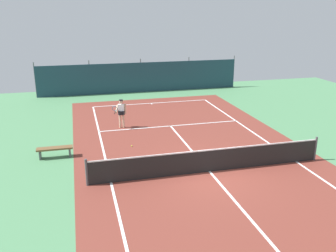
{
  "coord_description": "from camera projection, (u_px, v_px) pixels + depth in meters",
  "views": [
    {
      "loc": [
        -5.15,
        -13.04,
        6.51
      ],
      "look_at": [
        -0.83,
        3.76,
        0.9
      ],
      "focal_mm": 38.93,
      "sensor_mm": 36.0,
      "label": 1
    }
  ],
  "objects": [
    {
      "name": "ground_plane",
      "position": [
        210.0,
        172.0,
        15.24
      ],
      "size": [
        36.0,
        36.0,
        0.0
      ],
      "primitive_type": "plane",
      "color": "#4C8456"
    },
    {
      "name": "court_surface",
      "position": [
        210.0,
        172.0,
        15.24
      ],
      "size": [
        11.02,
        26.6,
        0.01
      ],
      "color": "brown",
      "rests_on": "ground"
    },
    {
      "name": "tennis_net",
      "position": [
        210.0,
        160.0,
        15.09
      ],
      "size": [
        10.12,
        0.1,
        1.1
      ],
      "color": "black",
      "rests_on": "ground"
    },
    {
      "name": "back_fence",
      "position": [
        140.0,
        83.0,
        30.05
      ],
      "size": [
        16.3,
        0.98,
        2.7
      ],
      "color": "#1E3D4C",
      "rests_on": "ground"
    },
    {
      "name": "tennis_player",
      "position": [
        121.0,
        111.0,
        20.59
      ],
      "size": [
        0.83,
        0.67,
        1.64
      ],
      "rotation": [
        0.0,
        0.0,
        2.82
      ],
      "color": "#D8AD8C",
      "rests_on": "ground"
    },
    {
      "name": "tennis_ball_near_player",
      "position": [
        132.0,
        146.0,
        18.0
      ],
      "size": [
        0.07,
        0.07,
        0.07
      ],
      "primitive_type": "sphere",
      "color": "#CCDB33",
      "rests_on": "ground"
    },
    {
      "name": "courtside_bench",
      "position": [
        55.0,
        150.0,
        16.58
      ],
      "size": [
        1.6,
        0.4,
        0.49
      ],
      "color": "brown",
      "rests_on": "ground"
    }
  ]
}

